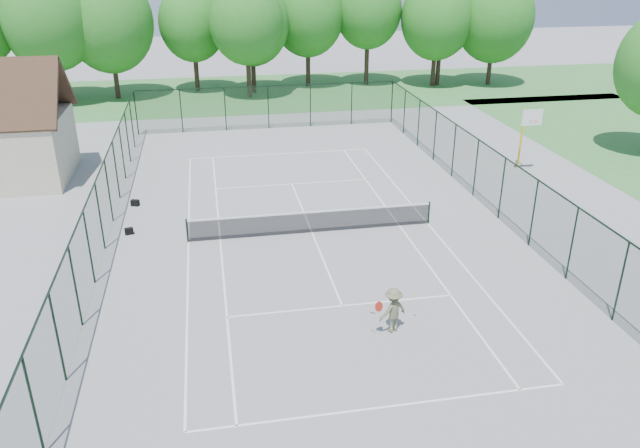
# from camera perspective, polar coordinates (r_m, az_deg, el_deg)

# --- Properties ---
(ground) EXTENTS (140.00, 140.00, 0.00)m
(ground) POSITION_cam_1_polar(r_m,az_deg,el_deg) (28.17, -0.74, -0.78)
(ground) COLOR gray
(ground) RESTS_ON ground
(grass_far) EXTENTS (80.00, 16.00, 0.01)m
(grass_far) POSITION_cam_1_polar(r_m,az_deg,el_deg) (56.62, -6.02, 11.87)
(grass_far) COLOR #42853E
(grass_far) RESTS_ON ground
(court_lines) EXTENTS (11.05, 23.85, 0.01)m
(court_lines) POSITION_cam_1_polar(r_m,az_deg,el_deg) (28.17, -0.74, -0.78)
(court_lines) COLOR white
(court_lines) RESTS_ON ground
(tennis_net) EXTENTS (11.08, 0.08, 1.10)m
(tennis_net) POSITION_cam_1_polar(r_m,az_deg,el_deg) (27.93, -0.74, 0.29)
(tennis_net) COLOR black
(tennis_net) RESTS_ON ground
(fence_enclosure) EXTENTS (18.05, 36.05, 3.02)m
(fence_enclosure) POSITION_cam_1_polar(r_m,az_deg,el_deg) (27.55, -0.76, 2.16)
(fence_enclosure) COLOR #1C3921
(fence_enclosure) RESTS_ON ground
(tree_line_far) EXTENTS (39.40, 6.40, 9.70)m
(tree_line_far) POSITION_cam_1_polar(r_m,az_deg,el_deg) (55.67, -6.30, 17.90)
(tree_line_far) COLOR #3C271E
(tree_line_far) RESTS_ON ground
(basketball_goal) EXTENTS (1.20, 1.43, 3.65)m
(basketball_goal) POSITION_cam_1_polar(r_m,az_deg,el_deg) (37.26, 18.42, 8.43)
(basketball_goal) COLOR gold
(basketball_goal) RESTS_ON ground
(sports_bag_a) EXTENTS (0.41, 0.30, 0.30)m
(sports_bag_a) POSITION_cam_1_polar(r_m,az_deg,el_deg) (29.23, -17.06, -0.63)
(sports_bag_a) COLOR black
(sports_bag_a) RESTS_ON ground
(sports_bag_b) EXTENTS (0.45, 0.36, 0.30)m
(sports_bag_b) POSITION_cam_1_polar(r_m,az_deg,el_deg) (32.38, -16.55, 1.87)
(sports_bag_b) COLOR black
(sports_bag_b) RESTS_ON ground
(tennis_player) EXTENTS (1.80, 0.93, 1.60)m
(tennis_player) POSITION_cam_1_polar(r_m,az_deg,el_deg) (20.99, 6.68, -7.83)
(tennis_player) COLOR #656948
(tennis_player) RESTS_ON ground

